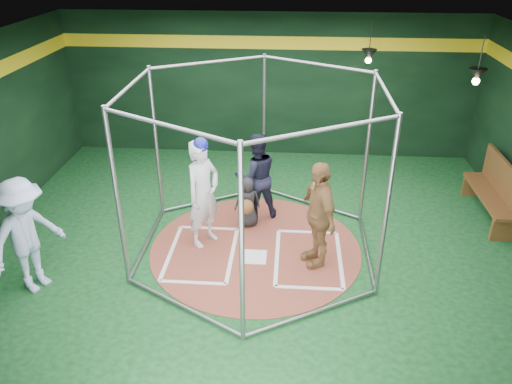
# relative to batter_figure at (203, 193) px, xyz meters

# --- Properties ---
(room_shell) EXTENTS (10.10, 9.10, 3.53)m
(room_shell) POSITION_rel_batter_figure_xyz_m (0.94, -0.13, 0.73)
(room_shell) COLOR #0C3716
(room_shell) RESTS_ON ground
(clay_disc) EXTENTS (3.80, 3.80, 0.01)m
(clay_disc) POSITION_rel_batter_figure_xyz_m (0.94, -0.14, -1.02)
(clay_disc) COLOR brown
(clay_disc) RESTS_ON ground
(home_plate) EXTENTS (0.43, 0.43, 0.01)m
(home_plate) POSITION_rel_batter_figure_xyz_m (0.94, -0.44, -1.01)
(home_plate) COLOR white
(home_plate) RESTS_ON clay_disc
(batter_box_left) EXTENTS (1.17, 1.77, 0.01)m
(batter_box_left) POSITION_rel_batter_figure_xyz_m (-0.01, -0.39, -1.01)
(batter_box_left) COLOR white
(batter_box_left) RESTS_ON clay_disc
(batter_box_right) EXTENTS (1.17, 1.77, 0.01)m
(batter_box_right) POSITION_rel_batter_figure_xyz_m (1.89, -0.39, -1.01)
(batter_box_right) COLOR white
(batter_box_right) RESTS_ON clay_disc
(batting_cage) EXTENTS (4.05, 4.67, 3.00)m
(batting_cage) POSITION_rel_batter_figure_xyz_m (0.94, -0.14, 0.47)
(batting_cage) COLOR gray
(batting_cage) RESTS_ON ground
(pendant_lamp_near) EXTENTS (0.34, 0.34, 0.90)m
(pendant_lamp_near) POSITION_rel_batter_figure_xyz_m (3.14, 3.46, 1.71)
(pendant_lamp_near) COLOR black
(pendant_lamp_near) RESTS_ON room_shell
(pendant_lamp_far) EXTENTS (0.34, 0.34, 0.90)m
(pendant_lamp_far) POSITION_rel_batter_figure_xyz_m (4.94, 1.86, 1.71)
(pendant_lamp_far) COLOR black
(pendant_lamp_far) RESTS_ON room_shell
(batter_figure) EXTENTS (0.80, 0.87, 2.05)m
(batter_figure) POSITION_rel_batter_figure_xyz_m (0.00, 0.00, 0.00)
(batter_figure) COLOR silver
(batter_figure) RESTS_ON clay_disc
(visitor_leopard) EXTENTS (0.83, 1.19, 1.88)m
(visitor_leopard) POSITION_rel_batter_figure_xyz_m (2.00, -0.48, -0.08)
(visitor_leopard) COLOR tan
(visitor_leopard) RESTS_ON clay_disc
(catcher_figure) EXTENTS (0.57, 0.61, 1.02)m
(catcher_figure) POSITION_rel_batter_figure_xyz_m (0.73, 0.62, -0.50)
(catcher_figure) COLOR black
(catcher_figure) RESTS_ON clay_disc
(umpire) EXTENTS (1.03, 0.91, 1.75)m
(umpire) POSITION_rel_batter_figure_xyz_m (0.86, 1.03, -0.14)
(umpire) COLOR black
(umpire) RESTS_ON clay_disc
(bystander_blue) EXTENTS (1.19, 1.43, 1.92)m
(bystander_blue) POSITION_rel_batter_figure_xyz_m (-2.49, -1.50, -0.07)
(bystander_blue) COLOR #ADBEE4
(bystander_blue) RESTS_ON ground
(dugout_bench) EXTENTS (0.47, 2.02, 1.18)m
(dugout_bench) POSITION_rel_batter_figure_xyz_m (5.58, 1.38, -0.43)
(dugout_bench) COLOR brown
(dugout_bench) RESTS_ON ground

